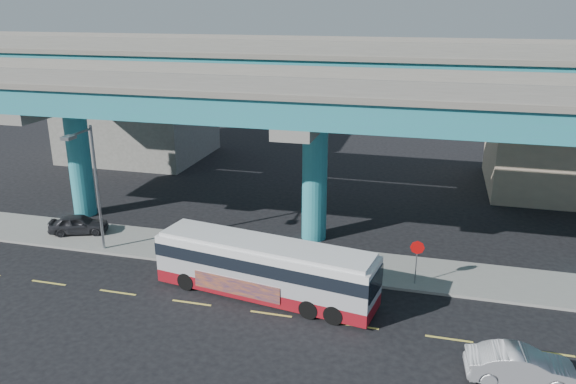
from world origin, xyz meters
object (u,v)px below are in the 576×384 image
(stop_sign, at_px, (417,253))
(parked_car, at_px, (79,224))
(transit_bus, at_px, (265,267))
(sedan, at_px, (521,366))
(street_lamp, at_px, (90,173))

(stop_sign, bearing_deg, parked_car, -163.20)
(transit_bus, bearing_deg, sedan, -9.43)
(stop_sign, bearing_deg, transit_bus, -137.12)
(transit_bus, relative_size, stop_sign, 4.81)
(street_lamp, bearing_deg, transit_bus, -11.37)
(parked_car, bearing_deg, street_lamp, -148.36)
(parked_car, relative_size, street_lamp, 0.52)
(street_lamp, height_order, stop_sign, street_lamp)
(sedan, relative_size, stop_sign, 1.77)
(transit_bus, distance_m, stop_sign, 7.66)
(transit_bus, xyz_separation_m, stop_sign, (7.10, 2.87, 0.27))
(street_lamp, relative_size, stop_sign, 3.08)
(parked_car, distance_m, stop_sign, 20.60)
(transit_bus, distance_m, street_lamp, 11.39)
(street_lamp, bearing_deg, parked_car, 141.50)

